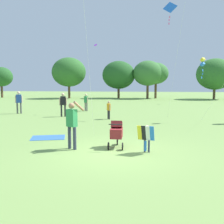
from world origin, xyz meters
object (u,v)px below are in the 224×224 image
object	(u,v)px
kite_green_novelty	(203,63)
picnic_blanket	(48,138)
stroller	(116,132)
person_kid_running	(86,101)
person_red_shirt	(19,101)
kite_orange_delta	(170,12)
person_couple_left	(109,108)
person_adult_flyer	(72,121)
person_back_turned	(63,103)
child_with_butterfly_kite	(147,136)

from	to	relation	value
kite_green_novelty	picnic_blanket	size ratio (longest dim) A/B	2.73
stroller	person_kid_running	xyz separation A→B (m)	(-3.95, 12.25, 0.27)
stroller	person_red_shirt	world-z (taller)	person_red_shirt
kite_orange_delta	person_couple_left	world-z (taller)	kite_orange_delta
person_couple_left	stroller	bearing A→B (deg)	-80.00
picnic_blanket	person_adult_flyer	bearing A→B (deg)	-47.84
stroller	person_kid_running	distance (m)	12.87
stroller	picnic_blanket	size ratio (longest dim) A/B	0.74
kite_orange_delta	kite_green_novelty	xyz separation A→B (m)	(1.90, -1.67, -3.54)
person_back_turned	picnic_blanket	distance (m)	7.34
person_adult_flyer	person_red_shirt	world-z (taller)	person_adult_flyer
stroller	child_with_butterfly_kite	bearing A→B (deg)	-28.30
kite_green_novelty	person_couple_left	bearing A→B (deg)	176.82
person_red_shirt	person_back_turned	bearing A→B (deg)	-18.59
kite_green_novelty	person_couple_left	world-z (taller)	kite_green_novelty
child_with_butterfly_kite	person_adult_flyer	xyz separation A→B (m)	(-2.74, 0.15, 0.44)
child_with_butterfly_kite	stroller	bearing A→B (deg)	151.70
person_back_turned	child_with_butterfly_kite	bearing A→B (deg)	-56.87
kite_green_novelty	kite_orange_delta	bearing A→B (deg)	138.64
person_couple_left	person_kid_running	distance (m)	5.39
child_with_butterfly_kite	kite_orange_delta	size ratio (longest dim) A/B	0.12
kite_green_novelty	picnic_blanket	bearing A→B (deg)	-143.04
person_couple_left	child_with_butterfly_kite	bearing A→B (deg)	-73.19
kite_green_novelty	picnic_blanket	distance (m)	10.45
person_adult_flyer	stroller	xyz separation A→B (m)	(1.60, 0.46, -0.43)
stroller	picnic_blanket	bearing A→B (deg)	157.62
person_couple_left	picnic_blanket	size ratio (longest dim) A/B	0.84
person_kid_running	picnic_blanket	xyz separation A→B (m)	(0.73, -10.93, -0.87)
person_back_turned	picnic_blanket	xyz separation A→B (m)	(1.55, -7.10, -1.00)
kite_orange_delta	person_red_shirt	distance (m)	13.10
person_couple_left	person_kid_running	size ratio (longest dim) A/B	0.82
stroller	picnic_blanket	xyz separation A→B (m)	(-3.22, 1.33, -0.60)
child_with_butterfly_kite	kite_green_novelty	xyz separation A→B (m)	(3.47, 7.82, 3.07)
child_with_butterfly_kite	picnic_blanket	xyz separation A→B (m)	(-4.35, 1.94, -0.59)
person_adult_flyer	person_kid_running	distance (m)	12.93
child_with_butterfly_kite	kite_orange_delta	world-z (taller)	kite_orange_delta
kite_green_novelty	person_back_turned	distance (m)	9.81
stroller	person_red_shirt	distance (m)	13.18
child_with_butterfly_kite	person_red_shirt	bearing A→B (deg)	133.72
person_couple_left	kite_orange_delta	bearing A→B (deg)	18.42
child_with_butterfly_kite	person_adult_flyer	distance (m)	2.77
picnic_blanket	person_back_turned	bearing A→B (deg)	102.29
stroller	kite_green_novelty	size ratio (longest dim) A/B	0.27
person_red_shirt	picnic_blanket	size ratio (longest dim) A/B	1.21
kite_orange_delta	picnic_blanket	world-z (taller)	kite_orange_delta
kite_orange_delta	person_back_turned	size ratio (longest dim) A/B	4.64
person_back_turned	person_adult_flyer	bearing A→B (deg)	-70.41
person_couple_left	person_kid_running	bearing A→B (deg)	119.06
kite_orange_delta	person_back_turned	bearing A→B (deg)	-176.53
person_adult_flyer	kite_green_novelty	distance (m)	10.21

